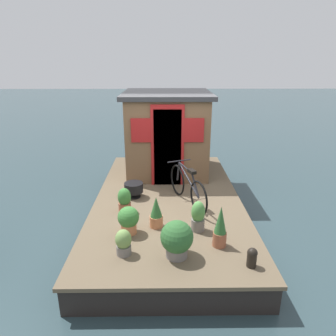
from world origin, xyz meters
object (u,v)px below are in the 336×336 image
at_px(potted_plant_succulent, 128,219).
at_px(mooring_bollard, 252,257).
at_px(charcoal_grill, 134,188).
at_px(potted_plant_geranium, 125,200).
at_px(potted_plant_ivy, 220,228).
at_px(houseboat_cabin, 167,133).
at_px(potted_plant_rosemary, 156,213).
at_px(potted_plant_fern, 198,216).
at_px(potted_plant_mint, 177,239).
at_px(bicycle, 187,186).
at_px(potted_plant_lavender, 123,242).

height_order(potted_plant_succulent, mooring_bollard, potted_plant_succulent).
bearing_deg(potted_plant_succulent, charcoal_grill, 1.91).
bearing_deg(potted_plant_succulent, potted_plant_geranium, 11.71).
distance_m(potted_plant_ivy, charcoal_grill, 2.31).
bearing_deg(houseboat_cabin, potted_plant_geranium, 160.14).
distance_m(potted_plant_rosemary, charcoal_grill, 1.30).
distance_m(houseboat_cabin, potted_plant_rosemary, 2.89).
bearing_deg(potted_plant_rosemary, potted_plant_fern, -100.29).
xyz_separation_m(potted_plant_geranium, potted_plant_ivy, (-1.13, -1.57, 0.08)).
relative_size(potted_plant_rosemary, potted_plant_succulent, 1.18).
distance_m(potted_plant_succulent, potted_plant_mint, 0.99).
bearing_deg(potted_plant_ivy, charcoal_grill, 39.33).
bearing_deg(potted_plant_rosemary, houseboat_cabin, -4.33).
bearing_deg(charcoal_grill, potted_plant_succulent, -178.09).
height_order(potted_plant_succulent, potted_plant_fern, potted_plant_fern).
xyz_separation_m(charcoal_grill, mooring_bollard, (-2.28, -1.82, -0.05)).
xyz_separation_m(bicycle, potted_plant_mint, (-1.72, 0.27, -0.07)).
bearing_deg(potted_plant_rosemary, mooring_bollard, -129.20).
height_order(houseboat_cabin, potted_plant_lavender, houseboat_cabin).
height_order(potted_plant_mint, charcoal_grill, potted_plant_mint).
bearing_deg(mooring_bollard, bicycle, 20.75).
bearing_deg(potted_plant_mint, houseboat_cabin, 1.61).
distance_m(potted_plant_mint, charcoal_grill, 2.19).
distance_m(potted_plant_mint, mooring_bollard, 1.05).
relative_size(potted_plant_ivy, charcoal_grill, 1.71).
distance_m(potted_plant_succulent, potted_plant_lavender, 0.58).
distance_m(houseboat_cabin, bicycle, 2.04).
xyz_separation_m(houseboat_cabin, charcoal_grill, (-1.59, 0.70, -0.79)).
relative_size(bicycle, potted_plant_ivy, 2.26).
xyz_separation_m(bicycle, mooring_bollard, (-1.96, -0.74, -0.21)).
distance_m(potted_plant_lavender, charcoal_grill, 1.98).
distance_m(charcoal_grill, mooring_bollard, 2.92).
bearing_deg(potted_plant_geranium, potted_plant_lavender, -173.80).
bearing_deg(charcoal_grill, potted_plant_rosemary, -157.80).
bearing_deg(potted_plant_ivy, bicycle, 14.83).
bearing_deg(potted_plant_ivy, potted_plant_lavender, 97.72).
height_order(potted_plant_lavender, potted_plant_mint, potted_plant_mint).
bearing_deg(potted_plant_ivy, mooring_bollard, -144.50).
height_order(potted_plant_mint, potted_plant_ivy, potted_plant_ivy).
bearing_deg(houseboat_cabin, potted_plant_ivy, -167.28).
xyz_separation_m(bicycle, potted_plant_ivy, (-1.46, -0.39, -0.05)).
bearing_deg(bicycle, potted_plant_ivy, -165.17).
xyz_separation_m(potted_plant_geranium, charcoal_grill, (0.65, -0.11, -0.03)).
bearing_deg(potted_plant_succulent, potted_plant_mint, -130.15).
distance_m(potted_plant_rosemary, potted_plant_lavender, 0.90).
bearing_deg(potted_plant_rosemary, potted_plant_mint, -159.51).
bearing_deg(potted_plant_geranium, potted_plant_fern, -117.59).
bearing_deg(potted_plant_rosemary, potted_plant_ivy, -120.99).
bearing_deg(potted_plant_geranium, potted_plant_rosemary, -132.49).
distance_m(houseboat_cabin, potted_plant_ivy, 3.52).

